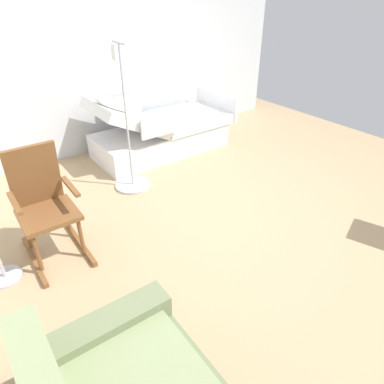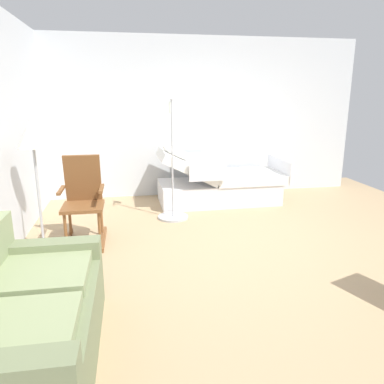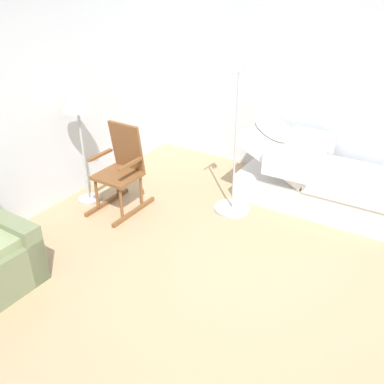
# 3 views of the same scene
# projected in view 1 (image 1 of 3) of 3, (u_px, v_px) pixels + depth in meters

# --- Properties ---
(ground_plane) EXTENTS (6.65, 6.65, 0.00)m
(ground_plane) POSITION_uv_depth(u_px,v_px,m) (247.00, 214.00, 3.85)
(ground_plane) COLOR tan
(side_wall) EXTENTS (0.10, 5.52, 2.70)m
(side_wall) POSITION_uv_depth(u_px,v_px,m) (125.00, 51.00, 4.98)
(side_wall) COLOR silver
(side_wall) RESTS_ON ground
(hospital_bed) EXTENTS (1.05, 2.09, 1.02)m
(hospital_bed) POSITION_uv_depth(u_px,v_px,m) (161.00, 132.00, 5.13)
(hospital_bed) COLOR silver
(hospital_bed) RESTS_ON ground
(rocking_chair) EXTENTS (0.76, 0.51, 1.05)m
(rocking_chair) POSITION_uv_depth(u_px,v_px,m) (45.00, 206.00, 3.08)
(rocking_chair) COLOR brown
(rocking_chair) RESTS_ON ground
(iv_pole) EXTENTS (0.44, 0.44, 1.69)m
(iv_pole) POSITION_uv_depth(u_px,v_px,m) (131.00, 168.00, 4.25)
(iv_pole) COLOR #B2B5BA
(iv_pole) RESTS_ON ground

